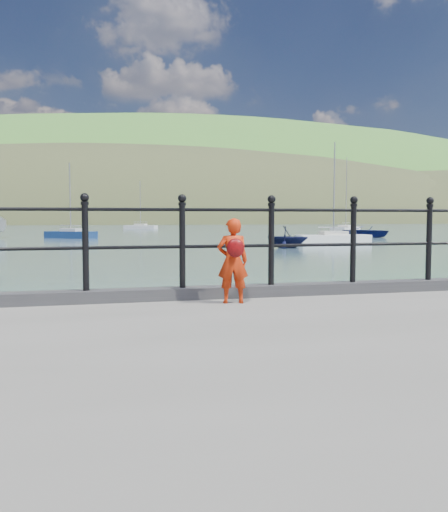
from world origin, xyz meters
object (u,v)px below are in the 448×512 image
object	(u,v)px
sailboat_deep	(141,227)
sailboat_far	(346,230)
railing	(228,235)
launch_blue	(367,232)
child	(233,260)
launch_navy	(287,237)
sailboat_near	(333,239)
sailboat_port	(71,235)

from	to	relation	value
sailboat_deep	sailboat_far	bearing A→B (deg)	-12.64
railing	launch_blue	xyz separation A→B (m)	(26.95, 44.83, -1.23)
railing	launch_blue	size ratio (longest dim) A/B	3.16
sailboat_deep	railing	bearing A→B (deg)	-64.41
child	sailboat_far	bearing A→B (deg)	-110.16
launch_navy	sailboat_deep	size ratio (longest dim) A/B	0.33
launch_navy	sailboat_deep	xyz separation A→B (m)	(-3.81, 62.85, -0.41)
launch_navy	child	bearing A→B (deg)	-161.94
railing	sailboat_near	size ratio (longest dim) A/B	2.23
child	launch_blue	distance (m)	52.76
sailboat_port	sailboat_deep	distance (m)	42.79
launch_navy	sailboat_deep	bearing A→B (deg)	43.72
child	launch_blue	bearing A→B (deg)	-112.99
railing	sailboat_near	distance (m)	36.64
launch_navy	sailboat_port	world-z (taller)	sailboat_port
launch_blue	sailboat_deep	xyz separation A→B (m)	(-19.36, 45.64, -0.25)
sailboat_far	sailboat_near	world-z (taller)	sailboat_far
child	sailboat_deep	distance (m)	91.28
launch_navy	sailboat_far	distance (m)	44.17
launch_navy	sailboat_far	xyz separation A→B (m)	(23.38, 37.48, -0.41)
sailboat_deep	child	bearing A→B (deg)	-64.43
sailboat_port	launch_navy	bearing A→B (deg)	-22.34
launch_blue	sailboat_near	xyz separation A→B (m)	(-9.86, -12.45, -0.25)
launch_blue	child	bearing A→B (deg)	-139.90
launch_blue	sailboat_near	size ratio (longest dim) A/B	0.70
sailboat_port	sailboat_deep	bearing A→B (deg)	108.53
child	sailboat_port	size ratio (longest dim) A/B	0.14
railing	sailboat_deep	bearing A→B (deg)	85.21
railing	launch_navy	world-z (taller)	railing
railing	child	world-z (taller)	railing
sailboat_deep	sailboat_near	bearing A→B (deg)	-50.33
sailboat_far	sailboat_deep	world-z (taller)	sailboat_far
child	sailboat_deep	xyz separation A→B (m)	(7.65, 90.96, -1.19)
sailboat_far	sailboat_port	xyz separation A→B (m)	(-38.07, -16.00, -0.00)
child	launch_blue	xyz separation A→B (m)	(27.01, 45.31, -0.93)
sailboat_port	launch_blue	bearing A→B (deg)	25.24
launch_navy	railing	bearing A→B (deg)	-162.18
sailboat_far	child	bearing A→B (deg)	-163.75
railing	sailboat_deep	distance (m)	90.80
sailboat_far	sailboat_port	world-z (taller)	sailboat_far
sailboat_port	railing	bearing A→B (deg)	-52.89
child	launch_navy	size ratio (longest dim) A/B	0.36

